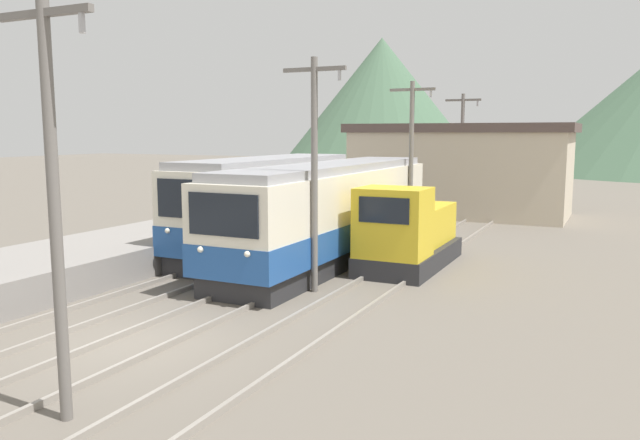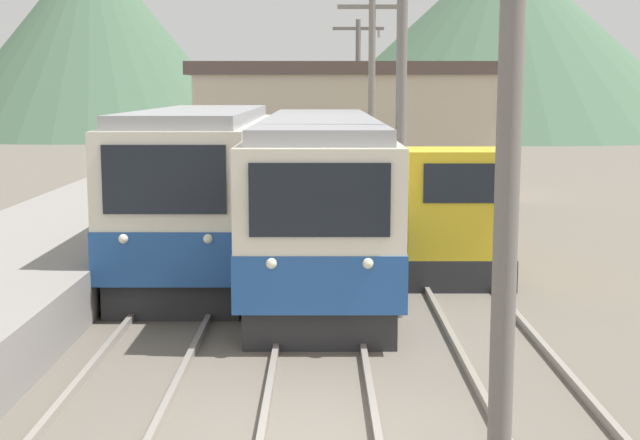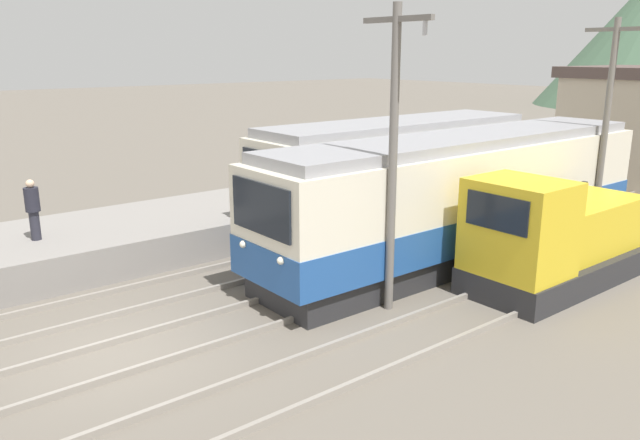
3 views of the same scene
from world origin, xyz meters
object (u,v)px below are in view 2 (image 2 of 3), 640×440
at_px(commuter_train_center, 320,199).
at_px(catenary_mast_mid, 401,117).
at_px(commuter_train_left, 202,196).
at_px(catenary_mast_distant, 358,101).
at_px(catenary_mast_near, 509,156).
at_px(catenary_mast_far, 372,106).
at_px(shunting_locomotive, 445,220).

relative_size(commuter_train_center, catenary_mast_mid, 2.05).
bearing_deg(catenary_mast_mid, commuter_train_left, 133.36).
bearing_deg(commuter_train_left, commuter_train_center, -1.19).
xyz_separation_m(commuter_train_center, catenary_mast_distant, (1.51, 14.42, 2.10)).
bearing_deg(commuter_train_center, catenary_mast_distant, 84.03).
height_order(commuter_train_left, catenary_mast_mid, catenary_mast_mid).
distance_m(commuter_train_center, catenary_mast_near, 14.20).
relative_size(commuter_train_center, catenary_mast_far, 2.05).
distance_m(commuter_train_center, shunting_locomotive, 3.04).
relative_size(commuter_train_left, commuter_train_center, 0.73).
bearing_deg(catenary_mast_distant, commuter_train_left, -106.70).
xyz_separation_m(commuter_train_center, catenary_mast_far, (1.51, 4.96, 2.10)).
xyz_separation_m(catenary_mast_near, catenary_mast_far, (0.00, 18.92, 0.00)).
bearing_deg(catenary_mast_mid, shunting_locomotive, 71.61).
xyz_separation_m(shunting_locomotive, catenary_mast_far, (-1.49, 4.97, 2.59)).
distance_m(catenary_mast_mid, catenary_mast_far, 9.46).
xyz_separation_m(shunting_locomotive, catenary_mast_distant, (-1.49, 14.43, 2.59)).
bearing_deg(catenary_mast_mid, commuter_train_center, 108.51).
relative_size(shunting_locomotive, catenary_mast_far, 0.83).
bearing_deg(catenary_mast_near, commuter_train_center, 96.16).
distance_m(catenary_mast_near, catenary_mast_distant, 28.38).
height_order(catenary_mast_mid, catenary_mast_far, same).
distance_m(commuter_train_center, catenary_mast_far, 5.59).
relative_size(commuter_train_left, catenary_mast_far, 1.49).
distance_m(commuter_train_left, catenary_mast_distant, 15.13).
bearing_deg(catenary_mast_near, shunting_locomotive, 83.89).
height_order(commuter_train_center, shunting_locomotive, commuter_train_center).
bearing_deg(catenary_mast_far, commuter_train_center, -106.92).
height_order(commuter_train_left, catenary_mast_distant, catenary_mast_distant).
bearing_deg(commuter_train_center, catenary_mast_mid, -71.49).
height_order(shunting_locomotive, catenary_mast_far, catenary_mast_far).
height_order(commuter_train_left, shunting_locomotive, commuter_train_left).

